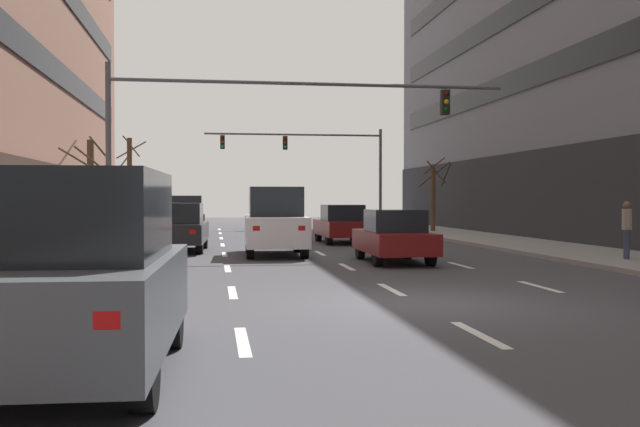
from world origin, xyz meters
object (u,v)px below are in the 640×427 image
(car_driving_3, at_px, (178,228))
(pedestrian_0, at_px, (627,226))
(car_driving_1, at_px, (342,224))
(street_tree_2, at_px, (434,194))
(car_driving_4, at_px, (185,217))
(street_tree_0, at_px, (90,188))
(car_driving_5, at_px, (82,274))
(car_driving_0, at_px, (275,221))
(car_driving_2, at_px, (394,236))
(street_tree_1, at_px, (130,183))
(traffic_signal_1, at_px, (318,154))
(traffic_signal_0, at_px, (248,118))

(car_driving_3, bearing_deg, pedestrian_0, -27.80)
(car_driving_1, bearing_deg, street_tree_2, 49.98)
(car_driving_4, xyz_separation_m, street_tree_2, (13.10, 2.23, 1.11))
(pedestrian_0, bearing_deg, street_tree_0, 152.89)
(car_driving_4, bearing_deg, car_driving_5, -90.05)
(car_driving_4, relative_size, car_driving_5, 0.93)
(car_driving_0, distance_m, car_driving_1, 7.02)
(car_driving_1, distance_m, street_tree_2, 10.01)
(car_driving_0, relative_size, car_driving_2, 1.13)
(car_driving_3, bearing_deg, car_driving_0, -33.99)
(car_driving_3, distance_m, street_tree_1, 14.62)
(car_driving_1, distance_m, pedestrian_0, 12.55)
(car_driving_3, xyz_separation_m, pedestrian_0, (12.98, -6.84, 0.25))
(street_tree_2, bearing_deg, traffic_signal_1, 125.84)
(traffic_signal_0, bearing_deg, street_tree_0, 145.41)
(car_driving_0, distance_m, street_tree_1, 17.65)
(car_driving_3, height_order, traffic_signal_0, traffic_signal_0)
(car_driving_1, distance_m, traffic_signal_0, 8.50)
(car_driving_2, bearing_deg, traffic_signal_1, 87.05)
(car_driving_3, bearing_deg, street_tree_0, 155.73)
(car_driving_1, height_order, car_driving_3, car_driving_3)
(car_driving_5, xyz_separation_m, street_tree_0, (-3.12, 19.67, 1.17))
(car_driving_3, bearing_deg, car_driving_4, 90.72)
(traffic_signal_1, height_order, pedestrian_0, traffic_signal_1)
(car_driving_3, height_order, street_tree_0, street_tree_0)
(car_driving_4, xyz_separation_m, traffic_signal_0, (2.49, -11.75, 3.50))
(traffic_signal_0, height_order, traffic_signal_1, traffic_signal_1)
(car_driving_2, relative_size, car_driving_4, 0.99)
(car_driving_4, bearing_deg, street_tree_1, 122.98)
(traffic_signal_1, height_order, street_tree_1, traffic_signal_1)
(car_driving_2, distance_m, street_tree_1, 21.94)
(car_driving_5, height_order, pedestrian_0, car_driving_5)
(traffic_signal_0, xyz_separation_m, traffic_signal_1, (5.35, 21.26, 0.16))
(car_driving_0, height_order, car_driving_1, car_driving_0)
(traffic_signal_0, bearing_deg, street_tree_2, 52.77)
(car_driving_1, bearing_deg, street_tree_0, -165.82)
(car_driving_5, distance_m, traffic_signal_1, 38.04)
(street_tree_2, bearing_deg, car_driving_3, -138.32)
(car_driving_0, height_order, street_tree_1, street_tree_1)
(car_driving_3, distance_m, traffic_signal_0, 4.98)
(traffic_signal_0, relative_size, street_tree_0, 3.29)
(traffic_signal_1, xyz_separation_m, street_tree_1, (-10.95, -4.72, -1.92))
(traffic_signal_0, relative_size, street_tree_1, 2.57)
(car_driving_2, relative_size, car_driving_5, 0.92)
(car_driving_3, distance_m, street_tree_2, 17.43)
(traffic_signal_1, bearing_deg, street_tree_2, -54.16)
(street_tree_0, bearing_deg, car_driving_1, 14.18)
(traffic_signal_1, bearing_deg, pedestrian_0, -78.43)
(car_driving_1, height_order, car_driving_2, car_driving_1)
(car_driving_5, bearing_deg, traffic_signal_0, 80.97)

